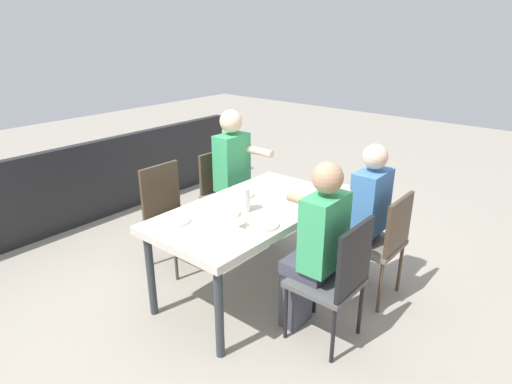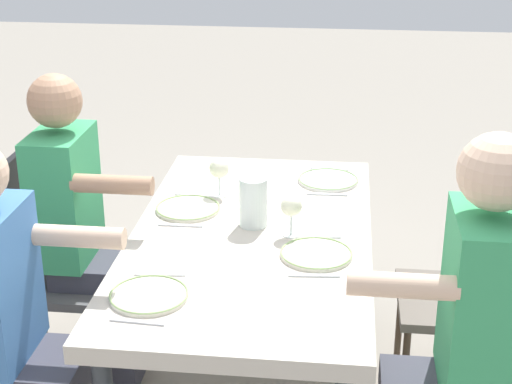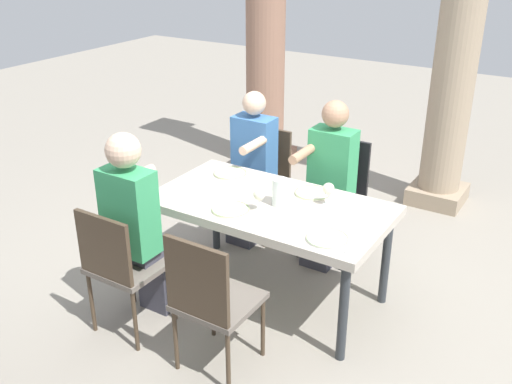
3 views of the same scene
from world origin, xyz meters
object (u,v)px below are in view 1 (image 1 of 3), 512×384
(diner_man_white, at_px, (237,174))
(chair_west_north, at_px, (381,239))
(chair_west_south, at_px, (224,189))
(plate_0, at_px, (313,196))
(wine_glass_1, at_px, (235,190))
(dining_table, at_px, (250,216))
(plate_2, at_px, (262,224))
(plate_3, at_px, (173,220))
(chair_mid_north, at_px, (337,276))
(diner_guest_third, at_px, (361,215))
(water_pitcher, at_px, (244,201))
(plate_1, at_px, (240,194))
(diner_woman_green, at_px, (315,245))
(chair_mid_south, at_px, (170,210))
(wine_glass_2, at_px, (236,214))

(diner_man_white, bearing_deg, chair_west_north, 89.90)
(chair_west_north, bearing_deg, diner_man_white, -90.10)
(chair_west_south, relative_size, plate_0, 3.62)
(wine_glass_1, bearing_deg, dining_table, 91.81)
(wine_glass_1, xyz_separation_m, plate_2, (0.18, 0.42, -0.10))
(wine_glass_1, bearing_deg, chair_west_south, -129.91)
(plate_3, bearing_deg, dining_table, 154.33)
(chair_west_south, xyz_separation_m, plate_2, (0.77, 1.13, 0.23))
(chair_mid_north, height_order, diner_guest_third, diner_guest_third)
(water_pitcher, bearing_deg, plate_0, 156.01)
(dining_table, relative_size, plate_1, 6.42)
(chair_west_south, distance_m, diner_man_white, 0.27)
(plate_1, relative_size, wine_glass_1, 1.62)
(chair_west_south, xyz_separation_m, wine_glass_1, (0.60, 0.71, 0.33))
(diner_woman_green, distance_m, plate_2, 0.42)
(chair_west_north, bearing_deg, plate_0, -82.27)
(diner_man_white, distance_m, plate_2, 1.23)
(plate_0, bearing_deg, diner_man_white, -95.09)
(chair_mid_south, height_order, plate_0, chair_mid_south)
(chair_mid_north, relative_size, plate_2, 3.70)
(plate_0, xyz_separation_m, plate_1, (0.35, -0.51, -0.00))
(chair_west_south, relative_size, diner_woman_green, 0.69)
(chair_west_south, bearing_deg, diner_woman_green, 65.59)
(chair_west_north, bearing_deg, plate_3, -44.53)
(diner_man_white, height_order, water_pitcher, diner_man_white)
(plate_2, bearing_deg, wine_glass_2, -31.38)
(chair_west_north, distance_m, water_pitcher, 1.13)
(chair_west_north, distance_m, plate_0, 0.65)
(water_pitcher, bearing_deg, dining_table, -177.71)
(chair_mid_south, xyz_separation_m, diner_guest_third, (-0.70, 1.54, 0.15))
(diner_guest_third, xyz_separation_m, plate_1, (0.43, -0.92, 0.08))
(diner_man_white, distance_m, diner_guest_third, 1.35)
(chair_mid_north, bearing_deg, diner_guest_third, -164.51)
(chair_west_south, height_order, wine_glass_1, wine_glass_1)
(dining_table, height_order, chair_west_north, chair_west_north)
(dining_table, relative_size, wine_glass_2, 10.14)
(chair_west_south, xyz_separation_m, plate_3, (1.14, 0.59, 0.23))
(diner_woman_green, distance_m, wine_glass_2, 0.59)
(plate_3, bearing_deg, water_pitcher, 150.77)
(diner_man_white, bearing_deg, chair_west_south, -89.12)
(chair_mid_north, xyz_separation_m, plate_3, (0.44, -1.13, 0.23))
(chair_mid_north, relative_size, diner_woman_green, 0.72)
(chair_mid_north, bearing_deg, plate_2, -83.08)
(diner_woman_green, height_order, plate_3, diner_woman_green)
(diner_woman_green, xyz_separation_m, water_pitcher, (-0.04, -0.68, 0.14))
(dining_table, xyz_separation_m, diner_guest_third, (-0.59, 0.67, -0.00))
(plate_3, relative_size, water_pitcher, 1.35)
(diner_guest_third, bearing_deg, wine_glass_2, -28.08)
(dining_table, bearing_deg, chair_west_south, -124.51)
(chair_mid_north, distance_m, diner_man_white, 1.71)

